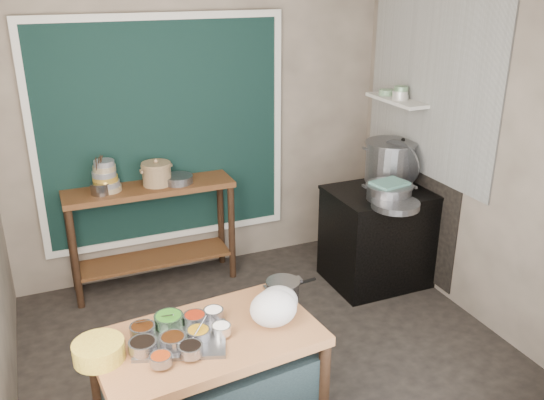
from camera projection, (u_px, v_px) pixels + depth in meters
name	position (u px, v px, depth m)	size (l,w,h in m)	color
floor	(265.00, 347.00, 4.41)	(3.50, 3.00, 0.02)	#302A25
back_wall	(201.00, 123.00, 5.18)	(3.50, 0.02, 2.80)	gray
right_wall	(471.00, 144.00, 4.52)	(0.02, 3.00, 2.80)	gray
curtain_panel	(164.00, 133.00, 5.04)	(2.10, 0.02, 1.90)	black
curtain_frame	(164.00, 133.00, 5.03)	(2.22, 0.03, 2.02)	beige
tile_panel	(430.00, 76.00, 4.82)	(0.02, 1.70, 1.70)	#B2B2AA
soot_patch	(411.00, 200.00, 5.33)	(0.01, 1.30, 1.30)	black
wall_shelf	(397.00, 100.00, 5.13)	(0.22, 0.70, 0.03)	beige
prep_table	(210.00, 389.00, 3.39)	(1.25, 0.72, 0.75)	#9A6238
back_counter	(153.00, 236.00, 5.13)	(1.45, 0.40, 0.95)	#563718
stove_block	(379.00, 238.00, 5.21)	(0.90, 0.68, 0.85)	black
stove_top	(383.00, 192.00, 5.04)	(0.92, 0.69, 0.03)	black
condiment_tray	(181.00, 340.00, 3.19)	(0.49, 0.35, 0.02)	gray
condiment_bowls	(176.00, 333.00, 3.18)	(0.58, 0.47, 0.07)	gray
yellow_basin	(99.00, 351.00, 3.03)	(0.27, 0.27, 0.10)	gold
saucepan	(283.00, 290.00, 3.60)	(0.22, 0.22, 0.12)	gray
plastic_bag_a	(273.00, 308.00, 3.31)	(0.28, 0.24, 0.21)	white
plastic_bag_b	(278.00, 302.00, 3.40)	(0.25, 0.21, 0.19)	white
bowl_stack	(105.00, 178.00, 4.79)	(0.24, 0.24, 0.27)	tan
utensil_cup	(101.00, 188.00, 4.76)	(0.17, 0.17, 0.10)	gray
ceramic_crock	(157.00, 175.00, 4.95)	(0.27, 0.27, 0.18)	olive
wide_bowl	(178.00, 179.00, 5.01)	(0.26, 0.26, 0.07)	gray
stock_pot	(390.00, 162.00, 5.21)	(0.48, 0.48, 0.37)	gray
pot_lid	(399.00, 162.00, 5.12)	(0.43, 0.43, 0.02)	gray
steamer	(389.00, 192.00, 4.83)	(0.41, 0.41, 0.13)	gray
green_cloth	(390.00, 183.00, 4.80)	(0.28, 0.22, 0.02)	slate
shallow_pan	(395.00, 205.00, 4.67)	(0.39, 0.39, 0.05)	gray
shelf_bowl_stack	(400.00, 93.00, 5.07)	(0.14, 0.14, 0.11)	silver
shelf_bowl_green	(387.00, 92.00, 5.26)	(0.14, 0.14, 0.05)	gray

